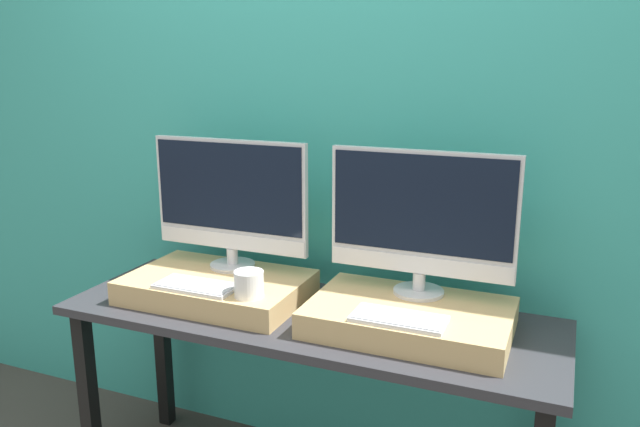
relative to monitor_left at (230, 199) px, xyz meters
The scene contains 9 objects.
wall_back 0.49m from the monitor_left, 34.97° to the left, with size 8.00×0.04×2.60m.
workbench 0.55m from the monitor_left, 17.58° to the right, with size 1.64×0.55×0.71m.
wooden_riser_left 0.31m from the monitor_left, 90.00° to the right, with size 0.61×0.40×0.08m.
monitor_left is the anchor object (origin of this frame).
keyboard_left 0.34m from the monitor_left, 90.00° to the right, with size 0.27×0.13×0.01m.
mug 0.37m from the monitor_left, 49.65° to the right, with size 0.09×0.09×0.08m.
wooden_riser_right 0.75m from the monitor_left, ahead, with size 0.61×0.40×0.08m.
monitor_right 0.68m from the monitor_left, ahead, with size 0.59×0.16×0.46m.
keyboard_right 0.76m from the monitor_left, 18.74° to the right, with size 0.27×0.13×0.01m.
Camera 1 is at (0.77, -1.46, 1.53)m, focal length 35.00 mm.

